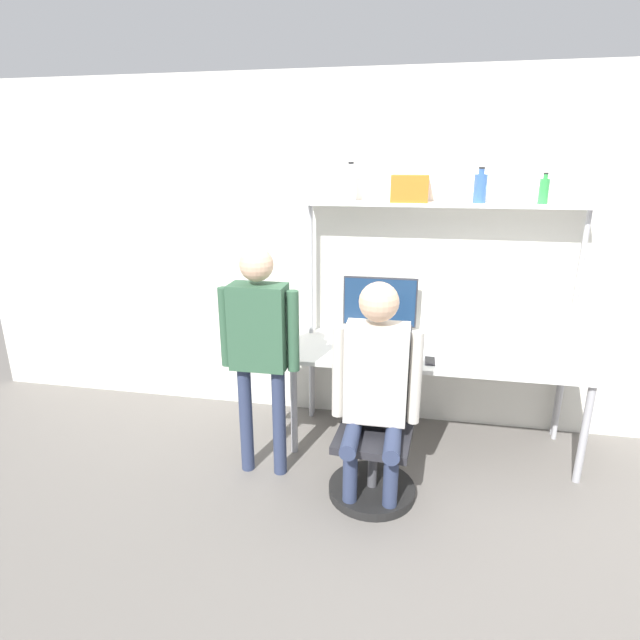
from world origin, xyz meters
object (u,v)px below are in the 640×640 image
Objects in this scene: person_seated at (376,377)px; bottle_green at (544,191)px; monitor at (380,305)px; laptop at (389,348)px; person_standing at (259,337)px; bottle_clear at (351,185)px; office_chair at (374,454)px; cell_phone at (430,361)px; storage_box at (410,189)px; bottle_blue at (480,188)px.

bottle_green is (1.02, 0.95, 1.05)m from person_seated.
bottle_green is at bearing -0.10° from monitor.
bottle_green is (0.97, 0.40, 1.06)m from laptop.
bottle_clear is at bearing 60.68° from person_standing.
bottle_clear reaches higher than office_chair.
bottle_clear is at bearing 130.84° from laptop.
cell_phone is 1.23m from storage_box.
monitor is 0.97m from person_seated.
monitor is 0.92m from bottle_clear.
cell_phone is 0.72× the size of bottle_green.
person_standing is 1.32m from bottle_clear.
cell_phone is at bearing -147.06° from bottle_green.
cell_phone is 0.11× the size of person_seated.
person_standing reaches higher than monitor.
monitor is at bearing 93.77° from office_chair.
person_standing is (-1.09, -0.38, 0.23)m from cell_phone.
bottle_blue is (0.61, 0.95, 1.06)m from person_seated.
bottle_green is (0.69, 0.45, 1.12)m from cell_phone.
cell_phone is 0.10× the size of person_standing.
bottle_green reaches higher than monitor.
bottle_clear reaches higher than person_seated.
storage_box is (-0.90, -0.00, 0.01)m from bottle_green.
monitor is 0.40× the size of person_seated.
person_standing is 1.84m from bottle_blue.
person_seated is 5.10× the size of bottle_clear.
bottle_clear is at bearing 107.47° from person_seated.
person_seated is at bearing -97.53° from storage_box.
office_chair is 0.57× the size of person_standing.
cell_phone is 0.58× the size of storage_box.
monitor is 1.89× the size of laptop.
person_seated reaches higher than cell_phone.
storage_box reaches higher than office_chair.
bottle_green is 0.80× the size of storage_box.
bottle_clear is 0.42m from storage_box.
person_seated is at bearing -72.53° from bottle_clear.
cell_phone is 0.60m from person_seated.
bottle_green is 0.90m from storage_box.
person_seated is 1.47m from bottle_clear.
laptop is 0.74m from office_chair.
cell_phone is at bearing -65.27° from storage_box.
cell_phone is at bearing -35.45° from bottle_clear.
bottle_blue is (0.66, -0.00, 0.88)m from monitor.
bottle_green is at bearing 0.00° from storage_box.
laptop is at bearing -75.30° from monitor.
bottle_blue reaches higher than storage_box.
bottle_green is at bearing 22.43° from laptop.
storage_box is at bearing -180.00° from bottle_green.
bottle_green reaches higher than storage_box.
office_chair reaches higher than cell_phone.
monitor is 1.10m from bottle_blue.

